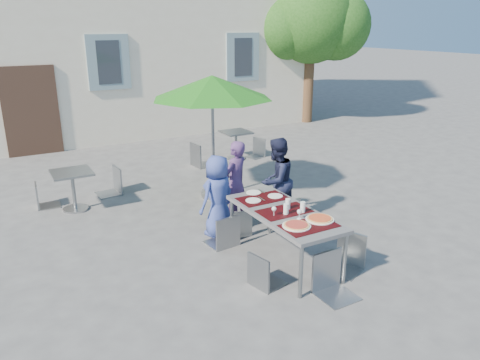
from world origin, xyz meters
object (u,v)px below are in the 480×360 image
bg_chair_l_1 (199,140)px  bg_chair_r_1 (257,137)px  pizza_near_right (320,219)px  chair_5 (334,250)px  patio_umbrella (212,88)px  cafe_table_0 (73,184)px  chair_2 (287,195)px  bg_chair_r_0 (111,165)px  cafe_table_1 (236,141)px  chair_1 (238,207)px  dining_table (284,215)px  chair_0 (224,212)px  bg_chair_l_0 (41,181)px  chair_3 (264,251)px  child_1 (235,183)px  child_2 (276,181)px  chair_4 (350,231)px  pizza_near_left (297,225)px  child_0 (218,196)px

bg_chair_l_1 → bg_chair_r_1: (1.58, 0.07, -0.11)m
pizza_near_right → chair_5: bearing=-109.0°
patio_umbrella → cafe_table_0: patio_umbrella is taller
chair_5 → bg_chair_r_1: chair_5 is taller
pizza_near_right → patio_umbrella: size_ratio=0.16×
chair_2 → bg_chair_r_0: 3.60m
cafe_table_1 → chair_1: bearing=-118.4°
chair_5 → bg_chair_r_1: size_ratio=1.13×
dining_table → chair_0: size_ratio=1.99×
chair_1 → bg_chair_l_0: size_ratio=0.99×
chair_0 → chair_3: (-0.09, -1.24, -0.05)m
patio_umbrella → bg_chair_r_0: size_ratio=2.34×
patio_umbrella → bg_chair_l_1: patio_umbrella is taller
child_1 → chair_3: (-0.67, -1.94, -0.20)m
chair_5 → chair_3: bearing=140.0°
child_2 → bg_chair_l_1: (0.22, 3.51, -0.09)m
chair_3 → chair_4: 1.25m
dining_table → pizza_near_left: pizza_near_left is taller
cafe_table_1 → bg_chair_r_1: bearing=-4.7°
patio_umbrella → bg_chair_l_1: (0.59, 1.94, -1.43)m
pizza_near_left → child_1: (0.23, 2.00, -0.07)m
pizza_near_right → patio_umbrella: bearing=88.6°
chair_5 → chair_4: bearing=32.5°
chair_1 → chair_2: chair_2 is taller
child_0 → child_1: 0.55m
child_0 → child_2: (1.07, 0.00, 0.07)m
child_0 → bg_chair_r_0: size_ratio=1.32×
child_1 → cafe_table_1: bearing=-143.9°
child_1 → chair_3: size_ratio=1.64×
chair_4 → pizza_near_right: bearing=164.0°
chair_1 → chair_5: chair_5 is taller
chair_0 → bg_chair_l_1: size_ratio=0.88×
pizza_near_left → child_0: bearing=97.8°
patio_umbrella → bg_chair_l_1: 2.48m
chair_2 → chair_3: bearing=-133.3°
pizza_near_left → chair_2: 1.68m
chair_3 → cafe_table_0: 4.11m
cafe_table_1 → bg_chair_r_1: 0.57m
chair_2 → chair_5: 2.01m
pizza_near_left → child_0: (-0.23, 1.72, -0.13)m
chair_2 → chair_3: (-1.29, -1.36, -0.06)m
chair_3 → bg_chair_l_1: (1.49, 5.16, 0.13)m
pizza_near_right → cafe_table_0: pizza_near_right is taller
chair_5 → pizza_near_left: bearing=114.1°
cafe_table_1 → bg_chair_l_1: size_ratio=0.66×
child_1 → chair_2: size_ratio=1.49×
pizza_near_left → chair_1: (0.01, 1.51, -0.28)m
pizza_near_left → chair_0: bearing=104.6°
chair_0 → chair_4: 1.81m
chair_2 → chair_5: size_ratio=0.94×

